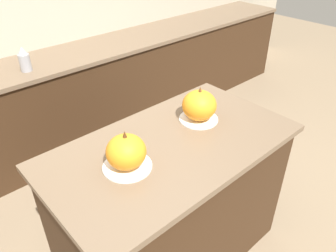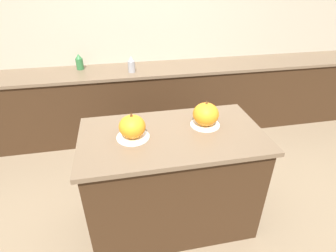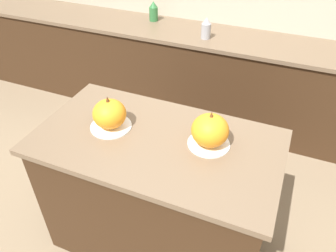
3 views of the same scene
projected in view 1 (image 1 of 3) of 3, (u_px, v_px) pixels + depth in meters
name	position (u px, v px, depth m)	size (l,w,h in m)	color
ground_plane	(172.00, 251.00, 2.22)	(12.00, 12.00, 0.00)	#847056
wall_back	(18.00, 10.00, 2.72)	(8.00, 0.06, 2.50)	#B2A893
kitchen_island	(172.00, 204.00, 1.97)	(1.37, 0.76, 0.90)	#382314
back_counter	(54.00, 108.00, 2.95)	(6.00, 0.60, 0.90)	#382314
pumpkin_cake_left	(126.00, 153.00, 1.52)	(0.24, 0.24, 0.21)	white
pumpkin_cake_right	(199.00, 106.00, 1.88)	(0.23, 0.23, 0.21)	white
bottle_short	(24.00, 60.00, 2.49)	(0.09, 0.09, 0.19)	#99999E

